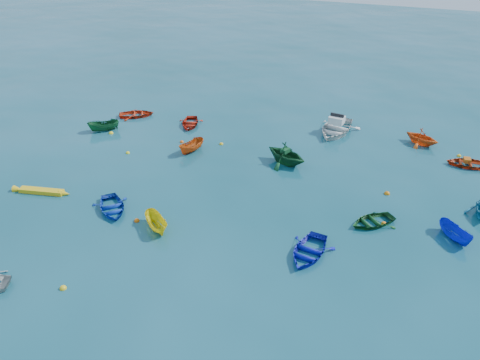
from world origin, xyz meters
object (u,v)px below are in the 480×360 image
at_px(dinghy_blue_sw, 112,210).
at_px(dinghy_blue_se, 308,255).
at_px(motorboat_white, 335,132).
at_px(kayak_yellow, 42,193).

xyz_separation_m(dinghy_blue_sw, dinghy_blue_se, (12.53, 0.46, 0.00)).
relative_size(dinghy_blue_sw, motorboat_white, 0.65).
height_order(dinghy_blue_se, motorboat_white, motorboat_white).
distance_m(kayak_yellow, motorboat_white, 23.44).
bearing_deg(motorboat_white, kayak_yellow, -126.32).
bearing_deg(dinghy_blue_se, motorboat_white, 102.69).
distance_m(dinghy_blue_se, kayak_yellow, 18.13).
distance_m(dinghy_blue_se, motorboat_white, 16.78).
bearing_deg(dinghy_blue_sw, dinghy_blue_se, -42.99).
relative_size(dinghy_blue_sw, dinghy_blue_se, 0.92).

